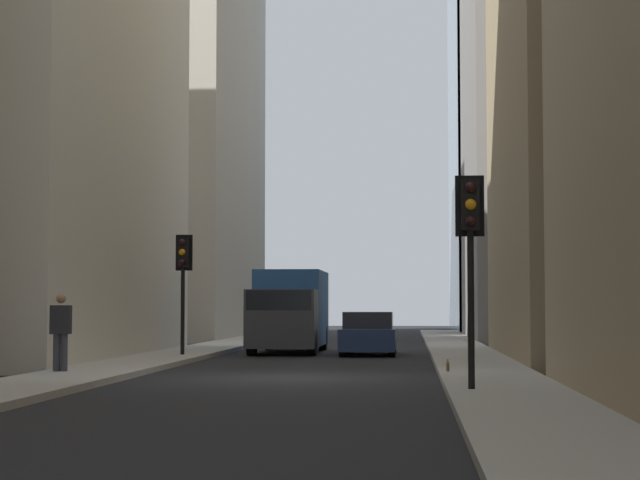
% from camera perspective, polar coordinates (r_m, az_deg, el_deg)
% --- Properties ---
extents(ground_plane, '(135.00, 135.00, 0.00)m').
position_cam_1_polar(ground_plane, '(25.42, -1.69, -6.98)').
color(ground_plane, black).
extents(sidewalk_right, '(90.00, 2.20, 0.14)m').
position_cam_1_polar(sidewalk_right, '(26.28, -11.55, -6.64)').
color(sidewalk_right, '#A8A399').
rests_on(sidewalk_right, ground_plane).
extents(sidewalk_left, '(90.00, 2.20, 0.14)m').
position_cam_1_polar(sidewalk_left, '(25.32, 8.56, -6.80)').
color(sidewalk_left, '#A8A399').
rests_on(sidewalk_left, ground_plane).
extents(building_left_far, '(17.69, 10.50, 30.86)m').
position_cam_1_polar(building_left_far, '(58.58, 12.32, 10.37)').
color(building_left_far, gray).
rests_on(building_left_far, ground_plane).
extents(building_right_far, '(16.67, 10.00, 21.53)m').
position_cam_1_polar(building_right_far, '(58.51, -8.73, 5.67)').
color(building_right_far, '#A8A091').
rests_on(building_right_far, ground_plane).
extents(delivery_truck, '(6.46, 2.25, 2.84)m').
position_cam_1_polar(delivery_truck, '(38.99, -1.56, -3.58)').
color(delivery_truck, '#285699').
rests_on(delivery_truck, ground_plane).
extents(sedan_navy, '(4.30, 1.78, 1.42)m').
position_cam_1_polar(sedan_navy, '(37.11, 2.47, -4.82)').
color(sedan_navy, navy).
rests_on(sedan_navy, ground_plane).
extents(traffic_light_foreground, '(0.43, 0.52, 3.81)m').
position_cam_1_polar(traffic_light_foreground, '(20.21, 7.63, 0.45)').
color(traffic_light_foreground, black).
rests_on(traffic_light_foreground, sidewalk_left).
extents(traffic_light_midblock, '(0.43, 0.52, 3.65)m').
position_cam_1_polar(traffic_light_midblock, '(34.47, -6.96, -1.33)').
color(traffic_light_midblock, black).
rests_on(traffic_light_midblock, sidewalk_right).
extents(pedestrian, '(0.26, 0.44, 1.74)m').
position_cam_1_polar(pedestrian, '(26.02, -13.00, -4.41)').
color(pedestrian, '#33333D').
rests_on(pedestrian, sidewalk_right).
extents(discarded_bottle, '(0.07, 0.07, 0.27)m').
position_cam_1_polar(discarded_bottle, '(25.53, 6.49, -6.39)').
color(discarded_bottle, brown).
rests_on(discarded_bottle, sidewalk_left).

